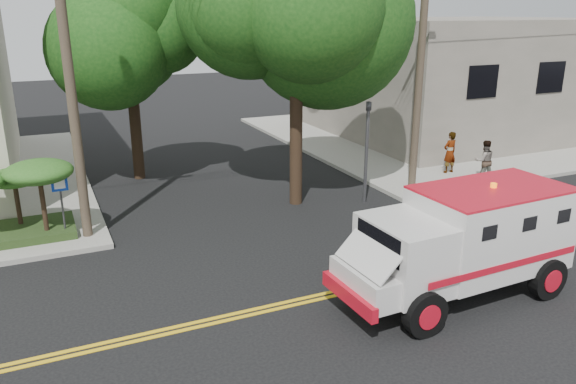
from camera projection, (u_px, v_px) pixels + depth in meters
name	position (u px, v px, depth m)	size (l,w,h in m)	color
ground	(352.00, 290.00, 13.81)	(100.00, 100.00, 0.00)	black
sidewalk_ne	(439.00, 134.00, 30.78)	(17.00, 17.00, 0.15)	gray
building_right	(460.00, 75.00, 30.85)	(14.00, 12.00, 6.00)	#686359
utility_pole_left	(71.00, 89.00, 15.42)	(0.28, 0.28, 9.00)	#382D23
utility_pole_right	(420.00, 70.00, 20.27)	(0.28, 0.28, 9.00)	#382D23
tree_left	(137.00, 33.00, 21.20)	(4.48, 4.20, 7.70)	black
tree_right	(349.00, 19.00, 29.06)	(4.80, 4.50, 8.20)	black
traffic_signal	(367.00, 141.00, 19.47)	(0.15, 0.18, 3.60)	#3F3F42
accessibility_sign	(61.00, 198.00, 16.31)	(0.45, 0.10, 2.02)	#3F3F42
palm_planter	(13.00, 189.00, 16.13)	(3.52, 2.63, 2.36)	#1E3314
armored_truck	(464.00, 238.00, 13.10)	(5.84, 2.51, 2.62)	silver
pedestrian_a	(450.00, 152.00, 22.98)	(0.62, 0.41, 1.71)	gray
pedestrian_b	(484.00, 161.00, 21.87)	(0.79, 0.62, 1.63)	gray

